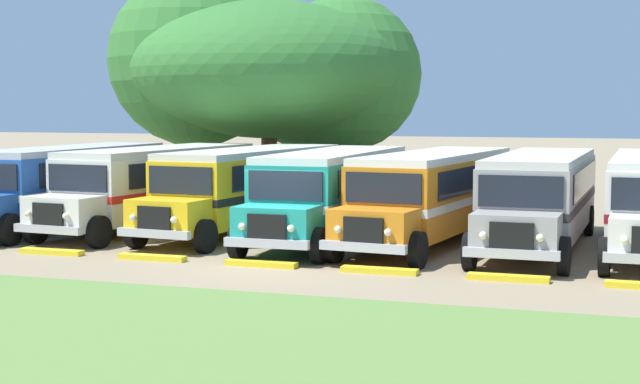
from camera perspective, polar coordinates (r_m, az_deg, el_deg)
name	(u,v)px	position (r m, az deg, el deg)	size (l,w,h in m)	color
ground_plane	(268,264)	(26.57, -3.09, -4.22)	(220.00, 220.00, 0.00)	#937F60
foreground_grass_strip	(102,331)	(19.23, -12.62, -7.91)	(80.00, 9.10, 0.01)	olive
parked_bus_slot_0	(67,182)	(35.89, -14.55, 0.58)	(2.73, 10.85, 2.82)	#23519E
parked_bus_slot_1	(157,183)	(34.62, -9.53, 0.51)	(3.54, 10.97, 2.82)	silver
parked_bus_slot_2	(249,185)	(33.26, -4.15, 0.39)	(3.55, 10.97, 2.82)	yellow
parked_bus_slot_3	(332,190)	(31.37, 0.73, 0.12)	(2.77, 10.85, 2.82)	teal
parked_bus_slot_4	(433,193)	(30.65, 6.62, -0.03)	(3.62, 10.98, 2.82)	orange
parked_bus_slot_5	(540,195)	(30.25, 12.75, -0.19)	(2.76, 10.85, 2.82)	#9E9993
curb_wheelstop_1	(52,252)	(29.27, -15.41, -3.39)	(2.00, 0.36, 0.15)	yellow
curb_wheelstop_2	(152,258)	(27.56, -9.77, -3.79)	(2.00, 0.36, 0.15)	yellow
curb_wheelstop_3	(261,264)	(26.15, -3.46, -4.21)	(2.00, 0.36, 0.15)	yellow
curb_wheelstop_4	(379,271)	(25.09, 3.49, -4.60)	(2.00, 0.36, 0.15)	yellow
curb_wheelstop_5	(508,278)	(24.43, 10.94, -4.95)	(2.00, 0.36, 0.15)	yellow
broad_shade_tree	(269,69)	(43.94, -3.00, 7.18)	(13.45, 13.70, 10.23)	brown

